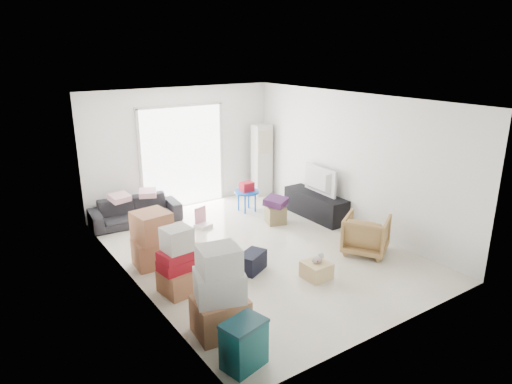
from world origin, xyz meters
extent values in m
cube|color=white|center=(0.00, 0.00, -0.12)|extent=(4.50, 6.00, 0.24)
cube|color=white|center=(0.00, 0.00, 2.82)|extent=(4.50, 6.00, 0.24)
cube|color=white|center=(0.00, 3.12, 1.35)|extent=(4.50, 0.24, 2.70)
cube|color=white|center=(0.00, -3.12, 1.35)|extent=(4.50, 0.24, 2.70)
cube|color=white|center=(-2.37, 0.00, 1.35)|extent=(0.24, 6.00, 2.70)
cube|color=white|center=(2.37, 0.00, 1.35)|extent=(0.24, 6.00, 2.70)
cube|color=white|center=(0.00, 2.98, 1.15)|extent=(2.00, 0.01, 2.30)
cube|color=silver|center=(-1.00, 2.97, 1.15)|extent=(0.06, 0.04, 2.30)
cube|color=silver|center=(1.00, 2.97, 1.15)|extent=(0.06, 0.04, 2.30)
cube|color=silver|center=(0.00, 2.97, 2.30)|extent=(2.10, 0.04, 0.06)
cube|color=silver|center=(1.95, 2.65, 0.88)|extent=(0.45, 0.30, 1.75)
cube|color=black|center=(2.00, 0.69, 0.27)|extent=(0.48, 1.59, 0.53)
imported|color=black|center=(2.00, 0.69, 0.60)|extent=(0.64, 1.04, 0.13)
imported|color=#242428|center=(-1.35, 2.50, 0.36)|extent=(1.86, 0.69, 0.71)
cube|color=#E7A9B2|center=(-1.65, 2.49, 0.77)|extent=(0.39, 0.34, 0.11)
cube|color=#E7A9B2|center=(-1.07, 2.47, 0.78)|extent=(0.45, 0.41, 0.12)
imported|color=#B27B4F|center=(1.55, -1.18, 0.38)|extent=(0.98, 0.99, 0.76)
cube|color=#0F5357|center=(-1.90, -2.54, 0.14)|extent=(0.55, 0.44, 0.27)
cube|color=#0F5357|center=(-1.90, -2.54, 0.41)|extent=(0.55, 0.44, 0.27)
cube|color=#0C333D|center=(-1.90, -2.54, 0.56)|extent=(0.57, 0.46, 0.04)
cube|color=#A9704C|center=(-1.80, -1.83, 0.24)|extent=(0.71, 0.61, 0.49)
cube|color=silver|center=(-1.80, -1.83, 0.68)|extent=(0.72, 0.65, 0.38)
cube|color=silver|center=(-1.80, -1.83, 1.03)|extent=(0.56, 0.51, 0.33)
cube|color=#A9704C|center=(-1.80, -0.59, 0.18)|extent=(0.57, 0.57, 0.37)
cube|color=#B4162B|center=(-1.80, -0.59, 0.45)|extent=(0.60, 0.44, 0.17)
cube|color=#B4162B|center=(-1.80, -0.59, 0.61)|extent=(0.59, 0.44, 0.15)
cube|color=silver|center=(-1.80, -0.59, 0.86)|extent=(0.42, 0.41, 0.35)
cube|color=#A9704C|center=(-1.77, 0.47, 0.23)|extent=(0.66, 0.55, 0.46)
cube|color=#A9704C|center=(-1.77, 0.47, 0.70)|extent=(0.60, 0.60, 0.49)
cube|color=#A9704C|center=(-1.18, -0.04, 0.17)|extent=(0.54, 0.54, 0.34)
cube|color=black|center=(-0.52, -0.63, 0.16)|extent=(0.58, 0.49, 0.32)
cube|color=olive|center=(1.07, 0.87, 0.19)|extent=(0.47, 0.47, 0.37)
cube|color=#4A2154|center=(1.07, 0.87, 0.44)|extent=(0.56, 0.56, 0.14)
cylinder|color=blue|center=(0.97, 1.83, 0.45)|extent=(0.55, 0.55, 0.04)
cylinder|color=blue|center=(1.11, 1.96, 0.22)|extent=(0.04, 0.04, 0.43)
cylinder|color=blue|center=(0.84, 1.96, 0.22)|extent=(0.04, 0.04, 0.43)
cylinder|color=blue|center=(0.84, 1.69, 0.22)|extent=(0.04, 0.04, 0.43)
cylinder|color=blue|center=(1.11, 1.69, 0.22)|extent=(0.04, 0.04, 0.43)
cube|color=#B4162B|center=(0.97, 1.83, 0.57)|extent=(0.28, 0.22, 0.20)
cube|color=silver|center=(-0.30, 1.50, 0.04)|extent=(0.37, 0.34, 0.08)
cube|color=pink|center=(-0.30, 1.61, 0.24)|extent=(0.28, 0.12, 0.33)
cube|color=#D9AF7D|center=(0.19, -1.41, 0.13)|extent=(0.40, 0.40, 0.27)
ellipsoid|color=#B2ADA8|center=(0.19, -1.41, 0.32)|extent=(0.19, 0.13, 0.10)
cube|color=red|center=(0.19, -1.41, 0.32)|extent=(0.16, 0.14, 0.03)
sphere|color=#B2ADA8|center=(0.30, -1.38, 0.34)|extent=(0.10, 0.10, 0.10)
camera|label=1|loc=(-4.26, -6.28, 3.51)|focal=32.00mm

